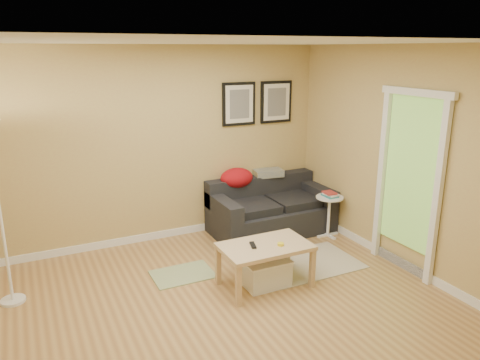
{
  "coord_description": "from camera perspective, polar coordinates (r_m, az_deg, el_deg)",
  "views": [
    {
      "loc": [
        -1.74,
        -3.86,
        2.54
      ],
      "look_at": [
        0.55,
        0.85,
        1.05
      ],
      "focal_mm": 34.54,
      "sensor_mm": 36.0,
      "label": 1
    }
  ],
  "objects": [
    {
      "name": "floor",
      "position": [
        4.94,
        -1.47,
        -15.08
      ],
      "size": [
        4.5,
        4.5,
        0.0
      ],
      "primitive_type": "plane",
      "color": "#B0864B",
      "rests_on": "ground"
    },
    {
      "name": "ceiling",
      "position": [
        4.23,
        -1.73,
        16.67
      ],
      "size": [
        4.5,
        4.5,
        0.0
      ],
      "primitive_type": "plane",
      "rotation": [
        3.14,
        0.0,
        0.0
      ],
      "color": "white",
      "rests_on": "wall_back"
    },
    {
      "name": "wall_back",
      "position": [
        6.24,
        -9.23,
        4.21
      ],
      "size": [
        4.5,
        0.0,
        4.5
      ],
      "primitive_type": "plane",
      "rotation": [
        1.57,
        0.0,
        0.0
      ],
      "color": "tan",
      "rests_on": "ground"
    },
    {
      "name": "wall_front",
      "position": [
        2.84,
        15.69,
        -10.75
      ],
      "size": [
        4.5,
        0.0,
        4.5
      ],
      "primitive_type": "plane",
      "rotation": [
        -1.57,
        0.0,
        0.0
      ],
      "color": "tan",
      "rests_on": "ground"
    },
    {
      "name": "wall_right",
      "position": [
        5.69,
        19.53,
        2.37
      ],
      "size": [
        0.0,
        4.0,
        4.0
      ],
      "primitive_type": "plane",
      "rotation": [
        1.57,
        0.0,
        -1.57
      ],
      "color": "tan",
      "rests_on": "ground"
    },
    {
      "name": "baseboard_back",
      "position": [
        6.59,
        -8.72,
        -6.5
      ],
      "size": [
        4.5,
        0.02,
        0.1
      ],
      "primitive_type": "cube",
      "color": "white",
      "rests_on": "ground"
    },
    {
      "name": "baseboard_right",
      "position": [
        6.08,
        18.37,
        -9.16
      ],
      "size": [
        0.02,
        4.0,
        0.1
      ],
      "primitive_type": "cube",
      "color": "white",
      "rests_on": "ground"
    },
    {
      "name": "sofa",
      "position": [
        6.6,
        3.91,
        -3.32
      ],
      "size": [
        1.7,
        0.9,
        0.75
      ],
      "primitive_type": null,
      "color": "black",
      "rests_on": "ground"
    },
    {
      "name": "red_throw",
      "position": [
        6.57,
        -0.41,
        0.26
      ],
      "size": [
        0.48,
        0.36,
        0.28
      ],
      "primitive_type": null,
      "color": "red",
      "rests_on": "sofa"
    },
    {
      "name": "plaid_throw",
      "position": [
        6.82,
        3.47,
        0.89
      ],
      "size": [
        0.45,
        0.32,
        0.1
      ],
      "primitive_type": null,
      "rotation": [
        0.0,
        0.0,
        -0.14
      ],
      "color": "tan",
      "rests_on": "sofa"
    },
    {
      "name": "framed_print_left",
      "position": [
        6.52,
        -0.14,
        9.37
      ],
      "size": [
        0.5,
        0.04,
        0.6
      ],
      "primitive_type": null,
      "color": "black",
      "rests_on": "wall_back"
    },
    {
      "name": "framed_print_right",
      "position": [
        6.8,
        4.47,
        9.6
      ],
      "size": [
        0.5,
        0.04,
        0.6
      ],
      "primitive_type": null,
      "color": "black",
      "rests_on": "wall_back"
    },
    {
      "name": "area_rug",
      "position": [
        5.81,
        8.23,
        -10.16
      ],
      "size": [
        1.25,
        0.85,
        0.01
      ],
      "primitive_type": "cube",
      "color": "#C3B29A",
      "rests_on": "ground"
    },
    {
      "name": "green_runner",
      "position": [
        5.54,
        -7.09,
        -11.47
      ],
      "size": [
        0.7,
        0.5,
        0.01
      ],
      "primitive_type": "cube",
      "color": "#668C4C",
      "rests_on": "ground"
    },
    {
      "name": "coffee_table",
      "position": [
        5.18,
        3.1,
        -10.46
      ],
      "size": [
        1.07,
        0.77,
        0.49
      ],
      "primitive_type": null,
      "rotation": [
        0.0,
        0.0,
        0.19
      ],
      "color": "tan",
      "rests_on": "ground"
    },
    {
      "name": "remote_control",
      "position": [
        5.04,
        1.61,
        -8.05
      ],
      "size": [
        0.09,
        0.17,
        0.02
      ],
      "primitive_type": "cube",
      "rotation": [
        0.0,
        0.0,
        -0.29
      ],
      "color": "black",
      "rests_on": "coffee_table"
    },
    {
      "name": "tape_roll",
      "position": [
        5.06,
        5.04,
        -7.92
      ],
      "size": [
        0.07,
        0.07,
        0.03
      ],
      "primitive_type": "cylinder",
      "color": "yellow",
      "rests_on": "coffee_table"
    },
    {
      "name": "storage_bin",
      "position": [
        5.23,
        3.18,
        -11.29
      ],
      "size": [
        0.51,
        0.37,
        0.31
      ],
      "primitive_type": null,
      "color": "white",
      "rests_on": "ground"
    },
    {
      "name": "side_table",
      "position": [
        6.57,
        10.9,
        -4.44
      ],
      "size": [
        0.38,
        0.38,
        0.58
      ],
      "primitive_type": null,
      "color": "white",
      "rests_on": "ground"
    },
    {
      "name": "book_stack",
      "position": [
        6.48,
        11.05,
        -1.73
      ],
      "size": [
        0.22,
        0.25,
        0.07
      ],
      "primitive_type": null,
      "rotation": [
        0.0,
        0.0,
        0.32
      ],
      "color": "teal",
      "rests_on": "side_table"
    },
    {
      "name": "floor_lamp",
      "position": [
        5.16,
        -27.43,
        -4.46
      ],
      "size": [
        0.25,
        0.25,
        1.91
      ],
      "primitive_type": null,
      "color": "white",
      "rests_on": "ground"
    },
    {
      "name": "doorway",
      "position": [
        5.62,
        19.98,
        -0.74
      ],
      "size": [
        0.12,
        1.01,
        2.13
      ],
      "primitive_type": null,
      "color": "white",
      "rests_on": "ground"
    }
  ]
}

